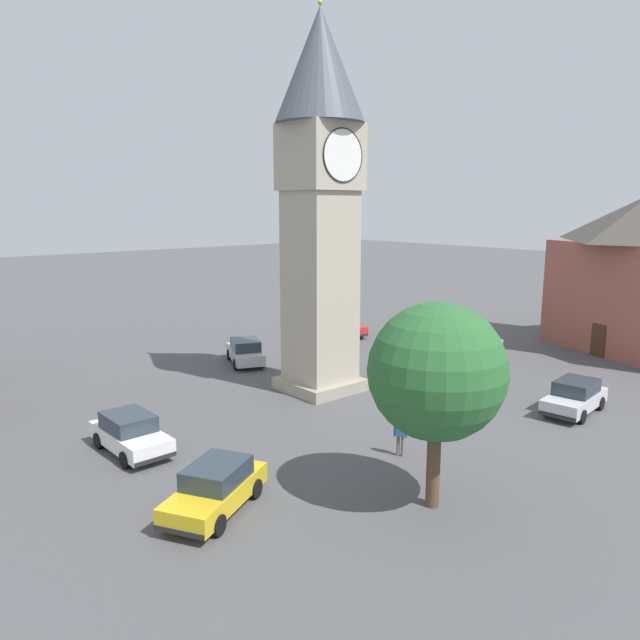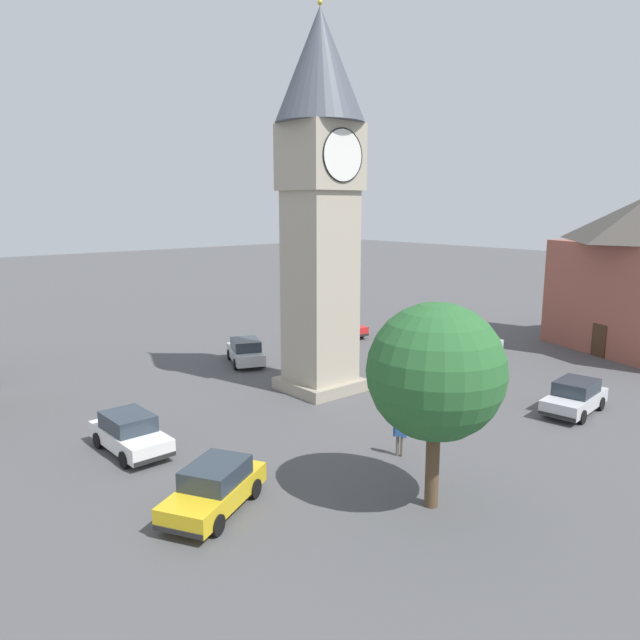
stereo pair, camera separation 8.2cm
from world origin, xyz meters
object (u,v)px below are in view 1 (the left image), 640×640
(clock_tower, at_px, (320,174))
(pedestrian, at_px, (401,431))
(car_silver_kerb, at_px, (245,351))
(car_black_far, at_px, (475,345))
(tree, at_px, (437,372))
(car_white_side, at_px, (575,397))
(car_blue_kerb, at_px, (342,325))
(car_red_corner, at_px, (215,488))
(car_green_alley, at_px, (130,433))

(clock_tower, distance_m, pedestrian, 13.53)
(car_silver_kerb, bearing_deg, clock_tower, -89.62)
(car_black_far, height_order, pedestrian, pedestrian)
(car_silver_kerb, bearing_deg, pedestrian, -101.59)
(car_silver_kerb, xyz_separation_m, tree, (-5.33, -18.73, 3.70))
(car_white_side, height_order, car_black_far, same)
(pedestrian, xyz_separation_m, tree, (-2.16, -3.30, 3.45))
(clock_tower, xyz_separation_m, car_blue_kerb, (9.91, 9.00, -10.28))
(car_red_corner, relative_size, tree, 0.67)
(car_blue_kerb, bearing_deg, car_green_alley, -153.65)
(clock_tower, xyz_separation_m, car_silver_kerb, (-0.05, 6.94, -10.28))
(car_blue_kerb, xyz_separation_m, pedestrian, (-13.13, -17.48, 0.25))
(clock_tower, bearing_deg, tree, -114.51)
(car_red_corner, xyz_separation_m, pedestrian, (7.61, -0.97, 0.25))
(car_green_alley, xyz_separation_m, pedestrian, (7.72, -7.16, 0.25))
(car_red_corner, bearing_deg, tree, -38.12)
(car_blue_kerb, bearing_deg, pedestrian, -126.89)
(car_blue_kerb, height_order, pedestrian, pedestrian)
(car_green_alley, xyz_separation_m, tree, (5.56, -10.46, 3.70))
(clock_tower, relative_size, car_black_far, 4.47)
(car_silver_kerb, bearing_deg, car_black_far, -33.95)
(car_blue_kerb, xyz_separation_m, car_green_alley, (-20.85, -10.33, 0.00))
(car_white_side, relative_size, car_green_alley, 1.03)
(car_black_far, height_order, tree, tree)
(car_green_alley, bearing_deg, car_red_corner, -88.92)
(car_blue_kerb, bearing_deg, tree, -126.33)
(clock_tower, height_order, car_blue_kerb, clock_tower)
(car_silver_kerb, height_order, car_green_alley, same)
(car_red_corner, xyz_separation_m, car_black_far, (22.83, 6.34, 0.00))
(clock_tower, relative_size, car_green_alley, 4.55)
(car_blue_kerb, bearing_deg, clock_tower, -137.78)
(clock_tower, height_order, car_red_corner, clock_tower)
(car_red_corner, height_order, car_white_side, same)
(pedestrian, relative_size, tree, 0.25)
(car_black_far, distance_m, pedestrian, 16.89)
(car_red_corner, height_order, tree, tree)
(car_white_side, relative_size, pedestrian, 2.54)
(tree, bearing_deg, car_silver_kerb, 74.12)
(car_white_side, height_order, pedestrian, pedestrian)
(car_green_alley, bearing_deg, car_silver_kerb, 37.22)
(car_black_far, bearing_deg, car_green_alley, -179.61)
(clock_tower, xyz_separation_m, pedestrian, (-3.21, -8.49, -10.03))
(clock_tower, distance_m, car_silver_kerb, 12.40)
(car_silver_kerb, xyz_separation_m, car_black_far, (12.06, -8.12, 0.00))
(car_red_corner, bearing_deg, car_silver_kerb, 53.31)
(car_red_corner, bearing_deg, car_green_alley, 91.08)
(car_blue_kerb, relative_size, car_silver_kerb, 0.97)
(car_black_far, xyz_separation_m, tree, (-17.39, -10.61, 3.70))
(car_silver_kerb, distance_m, pedestrian, 15.75)
(clock_tower, distance_m, tree, 14.53)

